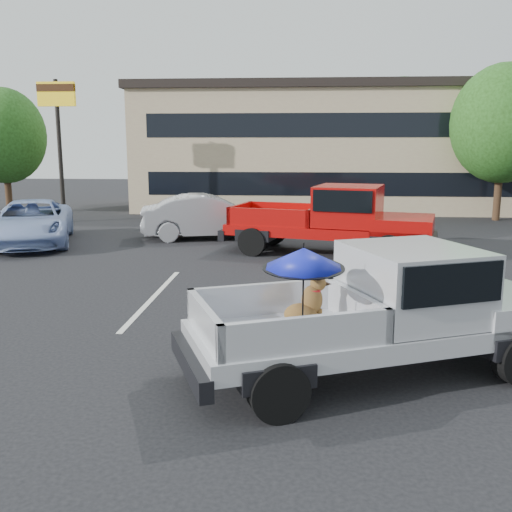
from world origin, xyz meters
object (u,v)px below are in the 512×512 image
object	(u,v)px
tree_back	(401,125)
silver_pickup	(397,304)
red_pickup	(342,217)
silver_sedan	(209,217)
motel_sign	(57,112)
tree_left	(4,136)
tree_right	(503,124)
blue_suv	(32,222)

from	to	relation	value
tree_back	silver_pickup	xyz separation A→B (m)	(-4.37, -25.88, -3.36)
red_pickup	silver_sedan	bearing A→B (deg)	163.11
motel_sign	tree_left	size ratio (longest dim) A/B	1.00
tree_right	motel_sign	bearing A→B (deg)	-173.99
tree_left	silver_pickup	xyz separation A→B (m)	(15.63, -18.88, -2.68)
silver_sedan	blue_suv	distance (m)	6.02
tree_back	red_pickup	size ratio (longest dim) A/B	1.05
silver_sedan	tree_left	bearing A→B (deg)	44.87
blue_suv	motel_sign	bearing A→B (deg)	82.95
tree_right	silver_pickup	bearing A→B (deg)	-112.40
silver_pickup	silver_sedan	distance (m)	12.85
motel_sign	tree_right	world-z (taller)	tree_right
silver_pickup	red_pickup	size ratio (longest dim) A/B	0.89
tree_back	silver_sedan	world-z (taller)	tree_back
tree_right	tree_left	size ratio (longest dim) A/B	1.13
silver_sedan	blue_suv	world-z (taller)	silver_sedan
tree_right	silver_pickup	distance (m)	19.60
tree_right	tree_back	distance (m)	8.55
tree_right	silver_sedan	distance (m)	13.81
tree_left	red_pickup	size ratio (longest dim) A/B	0.89
silver_pickup	silver_sedan	size ratio (longest dim) A/B	1.26
silver_pickup	tree_back	bearing A→B (deg)	58.54
red_pickup	silver_sedan	world-z (taller)	red_pickup
silver_pickup	red_pickup	xyz separation A→B (m)	(-0.12, 9.20, 0.10)
tree_back	red_pickup	world-z (taller)	tree_back
red_pickup	tree_left	bearing A→B (deg)	162.76
motel_sign	tree_right	xyz separation A→B (m)	(19.00, 2.00, -0.44)
motel_sign	silver_pickup	distance (m)	20.01
tree_right	tree_back	size ratio (longest dim) A/B	0.95
blue_suv	tree_back	bearing A→B (deg)	27.13
tree_left	tree_back	distance (m)	21.20
motel_sign	red_pickup	size ratio (longest dim) A/B	0.89
tree_left	tree_back	world-z (taller)	tree_back
motel_sign	blue_suv	bearing A→B (deg)	-77.76
motel_sign	tree_left	distance (m)	5.08
tree_back	red_pickup	xyz separation A→B (m)	(-4.49, -16.68, -3.26)
silver_pickup	blue_suv	bearing A→B (deg)	113.37
tree_back	blue_suv	bearing A→B (deg)	-133.57
tree_left	blue_suv	xyz separation A→B (m)	(5.20, -8.55, -2.99)
tree_right	blue_suv	bearing A→B (deg)	-157.01
motel_sign	blue_suv	world-z (taller)	motel_sign
motel_sign	silver_sedan	bearing A→B (deg)	-29.15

